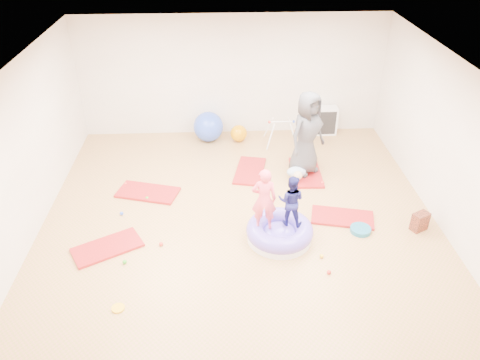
{
  "coord_description": "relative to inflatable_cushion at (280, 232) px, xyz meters",
  "views": [
    {
      "loc": [
        -0.33,
        -6.34,
        5.06
      ],
      "look_at": [
        0.0,
        0.3,
        0.9
      ],
      "focal_mm": 35.0,
      "sensor_mm": 36.0,
      "label": 1
    }
  ],
  "objects": [
    {
      "name": "room",
      "position": [
        -0.64,
        0.17,
        1.26
      ],
      "size": [
        7.01,
        8.01,
        2.81
      ],
      "color": "tan",
      "rests_on": "ground"
    },
    {
      "name": "gym_mat_front_left",
      "position": [
        -2.87,
        -0.12,
        -0.12
      ],
      "size": [
        1.23,
        1.02,
        0.05
      ],
      "primitive_type": "cube",
      "rotation": [
        0.0,
        0.0,
        0.51
      ],
      "color": "red",
      "rests_on": "ground"
    },
    {
      "name": "gym_mat_mid_left",
      "position": [
        -2.39,
        1.5,
        -0.11
      ],
      "size": [
        1.28,
        0.88,
        0.05
      ],
      "primitive_type": "cube",
      "rotation": [
        0.0,
        0.0,
        -0.28
      ],
      "color": "red",
      "rests_on": "ground"
    },
    {
      "name": "gym_mat_center_back",
      "position": [
        -0.35,
        2.23,
        -0.12
      ],
      "size": [
        0.78,
        1.21,
        0.05
      ],
      "primitive_type": "cube",
      "rotation": [
        0.0,
        0.0,
        1.36
      ],
      "color": "red",
      "rests_on": "ground"
    },
    {
      "name": "gym_mat_right",
      "position": [
        1.21,
        0.51,
        -0.12
      ],
      "size": [
        1.19,
        0.78,
        0.05
      ],
      "primitive_type": "cube",
      "rotation": [
        0.0,
        0.0,
        -0.23
      ],
      "color": "red",
      "rests_on": "ground"
    },
    {
      "name": "gym_mat_rear_right",
      "position": [
        0.81,
        2.1,
        -0.11
      ],
      "size": [
        0.63,
        1.21,
        0.05
      ],
      "primitive_type": "cube",
      "rotation": [
        0.0,
        0.0,
        1.54
      ],
      "color": "red",
      "rests_on": "ground"
    },
    {
      "name": "inflatable_cushion",
      "position": [
        0.0,
        0.0,
        0.0
      ],
      "size": [
        1.13,
        1.13,
        0.36
      ],
      "rotation": [
        0.0,
        0.0,
        0.12
      ],
      "color": "white",
      "rests_on": "ground"
    },
    {
      "name": "child_pink",
      "position": [
        -0.28,
        -0.02,
        0.74
      ],
      "size": [
        0.42,
        0.29,
        1.11
      ],
      "primitive_type": "imported",
      "rotation": [
        0.0,
        0.0,
        3.08
      ],
      "color": "#FF516A",
      "rests_on": "inflatable_cushion"
    },
    {
      "name": "child_navy",
      "position": [
        0.17,
        0.07,
        0.64
      ],
      "size": [
        0.52,
        0.46,
        0.91
      ],
      "primitive_type": "imported",
      "rotation": [
        0.0,
        0.0,
        2.84
      ],
      "color": "navy",
      "rests_on": "inflatable_cushion"
    },
    {
      "name": "adult_caregiver",
      "position": [
        0.77,
        2.13,
        0.78
      ],
      "size": [
        1.01,
        0.95,
        1.73
      ],
      "primitive_type": "imported",
      "rotation": [
        0.0,
        0.0,
        0.65
      ],
      "color": "#414145",
      "rests_on": "gym_mat_rear_right"
    },
    {
      "name": "infant",
      "position": [
        0.58,
        1.86,
        0.03
      ],
      "size": [
        0.39,
        0.4,
        0.23
      ],
      "color": "#9FBBDC",
      "rests_on": "gym_mat_rear_right"
    },
    {
      "name": "ball_pit_balls",
      "position": [
        -1.14,
        0.47,
        -0.1
      ],
      "size": [
        4.01,
        2.78,
        0.07
      ],
      "color": "green",
      "rests_on": "ground"
    },
    {
      "name": "exercise_ball_blue",
      "position": [
        -1.22,
        3.73,
        0.21
      ],
      "size": [
        0.69,
        0.69,
        0.69
      ],
      "primitive_type": "sphere",
      "color": "blue",
      "rests_on": "ground"
    },
    {
      "name": "exercise_ball_orange",
      "position": [
        -0.52,
        3.65,
        0.06
      ],
      "size": [
        0.39,
        0.39,
        0.39
      ],
      "primitive_type": "sphere",
      "color": "orange",
      "rests_on": "ground"
    },
    {
      "name": "infant_play_gym",
      "position": [
        0.45,
        3.47,
        0.24
      ],
      "size": [
        0.74,
        0.7,
        0.57
      ],
      "rotation": [
        0.0,
        0.0,
        0.06
      ],
      "color": "white",
      "rests_on": "ground"
    },
    {
      "name": "cube_shelf",
      "position": [
        1.51,
        3.96,
        0.2
      ],
      "size": [
        0.67,
        0.33,
        0.67
      ],
      "color": "white",
      "rests_on": "ground"
    },
    {
      "name": "balance_disc",
      "position": [
        1.43,
        0.12,
        -0.1
      ],
      "size": [
        0.36,
        0.36,
        0.08
      ],
      "primitive_type": "cylinder",
      "color": "#1C6686",
      "rests_on": "ground"
    },
    {
      "name": "backpack",
      "position": [
        2.46,
        0.14,
        0.03
      ],
      "size": [
        0.34,
        0.29,
        0.33
      ],
      "primitive_type": "cube",
      "rotation": [
        0.0,
        0.0,
        0.49
      ],
      "color": "#A0391D",
      "rests_on": "ground"
    },
    {
      "name": "yellow_toy",
      "position": [
        -2.47,
        -1.45,
        -0.12
      ],
      "size": [
        0.19,
        0.19,
        0.03
      ],
      "primitive_type": "cylinder",
      "color": "yellow",
      "rests_on": "ground"
    }
  ]
}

